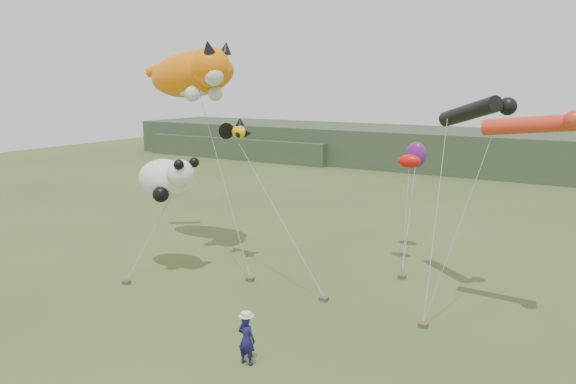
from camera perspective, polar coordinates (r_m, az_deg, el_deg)
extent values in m
plane|color=#385123|center=(20.12, -3.15, -15.29)|extent=(120.00, 120.00, 0.00)
cube|color=#2D3D28|center=(61.11, 21.44, 3.73)|extent=(90.00, 12.00, 4.00)
cube|color=#2D3D28|center=(70.08, -4.02, 4.67)|extent=(25.00, 8.00, 2.50)
imported|color=#191550|center=(18.61, -4.24, -14.74)|extent=(0.62, 0.42, 1.68)
cube|color=brown|center=(26.07, -3.87, -8.82)|extent=(0.34, 0.27, 0.17)
cube|color=brown|center=(23.80, 3.67, -10.79)|extent=(0.34, 0.27, 0.17)
cube|color=brown|center=(21.97, 13.57, -13.01)|extent=(0.34, 0.27, 0.17)
cube|color=brown|center=(26.65, -16.09, -8.79)|extent=(0.34, 0.27, 0.17)
cube|color=brown|center=(26.83, 11.50, -8.44)|extent=(0.34, 0.27, 0.17)
ellipsoid|color=orange|center=(30.32, -9.78, 11.70)|extent=(5.48, 2.59, 2.90)
sphere|color=orange|center=(28.12, -7.87, 12.48)|extent=(1.94, 1.94, 1.94)
cone|color=black|center=(27.54, -8.11, 14.42)|extent=(0.60, 0.74, 0.73)
cone|color=black|center=(28.25, -6.34, 14.37)|extent=(0.60, 0.70, 0.69)
sphere|color=silver|center=(27.59, -7.57, 11.62)|extent=(0.97, 0.97, 0.97)
ellipsoid|color=silver|center=(29.94, -9.82, 10.06)|extent=(1.90, 0.95, 0.59)
sphere|color=silver|center=(28.03, -9.69, 9.79)|extent=(0.75, 0.75, 0.75)
sphere|color=silver|center=(29.06, -7.39, 9.89)|extent=(0.75, 0.75, 0.75)
cylinder|color=orange|center=(32.85, -12.58, 12.28)|extent=(2.01, 1.47, 1.17)
ellipsoid|color=#FFC700|center=(26.62, -5.04, 6.11)|extent=(1.34, 1.13, 0.73)
cone|color=black|center=(27.45, -6.49, 6.23)|extent=(0.94, 0.99, 0.78)
cone|color=black|center=(26.53, -4.91, 7.13)|extent=(0.43, 0.43, 0.35)
cone|color=black|center=(26.12, -5.14, 5.82)|extent=(0.46, 0.49, 0.35)
cone|color=black|center=(26.83, -4.04, 5.97)|extent=(0.46, 0.49, 0.35)
cylinder|color=black|center=(24.43, 17.89, 7.74)|extent=(3.11, 2.92, 1.44)
sphere|color=black|center=(23.54, 21.42, 8.11)|extent=(0.71, 0.71, 0.71)
cylinder|color=red|center=(21.91, 23.28, 6.28)|extent=(3.29, 0.86, 0.93)
sphere|color=red|center=(21.23, 27.02, 6.55)|extent=(0.64, 0.64, 0.64)
ellipsoid|color=white|center=(27.05, -12.42, 1.28)|extent=(2.87, 1.91, 1.91)
sphere|color=white|center=(25.89, -10.89, 1.87)|extent=(1.27, 1.27, 1.27)
sphere|color=black|center=(25.30, -11.04, 2.74)|extent=(0.47, 0.47, 0.47)
sphere|color=black|center=(25.90, -9.52, 2.98)|extent=(0.47, 0.47, 0.47)
sphere|color=black|center=(26.18, -12.80, -0.24)|extent=(0.74, 0.74, 0.74)
sphere|color=black|center=(27.93, -13.19, 0.66)|extent=(0.74, 0.74, 0.74)
ellipsoid|color=red|center=(27.59, 12.23, 3.08)|extent=(1.11, 0.65, 0.65)
ellipsoid|color=#631972|center=(29.93, 12.87, 3.73)|extent=(1.09, 0.73, 1.33)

